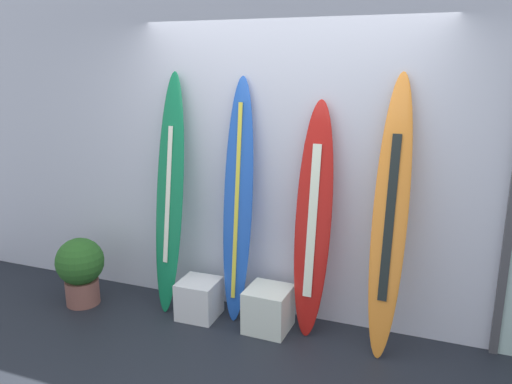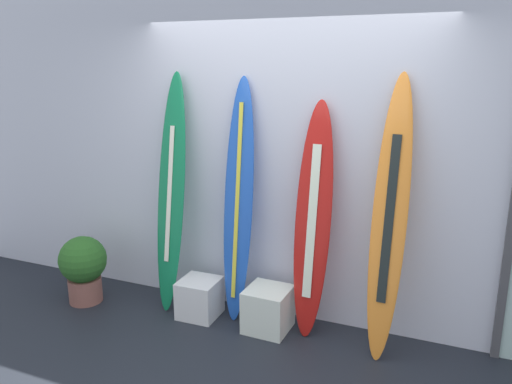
{
  "view_description": "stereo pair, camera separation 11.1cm",
  "coord_description": "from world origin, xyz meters",
  "px_view_note": "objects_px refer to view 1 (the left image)",
  "views": [
    {
      "loc": [
        1.24,
        -2.68,
        2.17
      ],
      "look_at": [
        -0.16,
        0.95,
        1.16
      ],
      "focal_mm": 35.19,
      "sensor_mm": 36.0,
      "label": 1
    },
    {
      "loc": [
        1.34,
        -2.64,
        2.17
      ],
      "look_at": [
        -0.16,
        0.95,
        1.16
      ],
      "focal_mm": 35.19,
      "sensor_mm": 36.0,
      "label": 2
    }
  ],
  "objects_px": {
    "surfboard_sunset": "(390,220)",
    "potted_plant": "(80,268)",
    "surfboard_emerald": "(170,195)",
    "surfboard_crimson": "(313,221)",
    "surfboard_cobalt": "(238,204)",
    "display_block_center": "(199,299)",
    "display_block_left": "(268,309)"
  },
  "relations": [
    {
      "from": "surfboard_cobalt",
      "to": "display_block_center",
      "type": "bearing_deg",
      "value": -153.58
    },
    {
      "from": "surfboard_sunset",
      "to": "potted_plant",
      "type": "xyz_separation_m",
      "value": [
        -2.67,
        -0.26,
        -0.69
      ]
    },
    {
      "from": "surfboard_emerald",
      "to": "potted_plant",
      "type": "height_order",
      "value": "surfboard_emerald"
    },
    {
      "from": "surfboard_sunset",
      "to": "display_block_center",
      "type": "xyz_separation_m",
      "value": [
        -1.56,
        -0.09,
        -0.87
      ]
    },
    {
      "from": "surfboard_emerald",
      "to": "surfboard_sunset",
      "type": "xyz_separation_m",
      "value": [
        1.87,
        -0.02,
        -0.01
      ]
    },
    {
      "from": "surfboard_sunset",
      "to": "surfboard_crimson",
      "type": "bearing_deg",
      "value": 175.18
    },
    {
      "from": "display_block_left",
      "to": "display_block_center",
      "type": "relative_size",
      "value": 1.08
    },
    {
      "from": "surfboard_cobalt",
      "to": "potted_plant",
      "type": "xyz_separation_m",
      "value": [
        -1.43,
        -0.33,
        -0.66
      ]
    },
    {
      "from": "surfboard_cobalt",
      "to": "display_block_center",
      "type": "xyz_separation_m",
      "value": [
        -0.31,
        -0.15,
        -0.85
      ]
    },
    {
      "from": "surfboard_sunset",
      "to": "potted_plant",
      "type": "distance_m",
      "value": 2.77
    },
    {
      "from": "surfboard_emerald",
      "to": "display_block_center",
      "type": "distance_m",
      "value": 0.94
    },
    {
      "from": "surfboard_emerald",
      "to": "surfboard_crimson",
      "type": "bearing_deg",
      "value": 1.47
    },
    {
      "from": "surfboard_crimson",
      "to": "potted_plant",
      "type": "height_order",
      "value": "surfboard_crimson"
    },
    {
      "from": "surfboard_cobalt",
      "to": "display_block_left",
      "type": "xyz_separation_m",
      "value": [
        0.33,
        -0.14,
        -0.84
      ]
    },
    {
      "from": "surfboard_cobalt",
      "to": "surfboard_crimson",
      "type": "relative_size",
      "value": 1.09
    },
    {
      "from": "display_block_center",
      "to": "potted_plant",
      "type": "bearing_deg",
      "value": -171.3
    },
    {
      "from": "surfboard_emerald",
      "to": "potted_plant",
      "type": "distance_m",
      "value": 1.1
    },
    {
      "from": "surfboard_emerald",
      "to": "surfboard_cobalt",
      "type": "distance_m",
      "value": 0.63
    },
    {
      "from": "surfboard_cobalt",
      "to": "display_block_left",
      "type": "bearing_deg",
      "value": -23.6
    },
    {
      "from": "surfboard_cobalt",
      "to": "display_block_left",
      "type": "relative_size",
      "value": 5.68
    },
    {
      "from": "display_block_left",
      "to": "potted_plant",
      "type": "bearing_deg",
      "value": -174.07
    },
    {
      "from": "surfboard_cobalt",
      "to": "potted_plant",
      "type": "relative_size",
      "value": 3.28
    },
    {
      "from": "surfboard_cobalt",
      "to": "display_block_center",
      "type": "relative_size",
      "value": 6.12
    },
    {
      "from": "display_block_center",
      "to": "potted_plant",
      "type": "relative_size",
      "value": 0.54
    },
    {
      "from": "surfboard_emerald",
      "to": "surfboard_cobalt",
      "type": "height_order",
      "value": "surfboard_emerald"
    },
    {
      "from": "surfboard_emerald",
      "to": "display_block_left",
      "type": "height_order",
      "value": "surfboard_emerald"
    },
    {
      "from": "surfboard_cobalt",
      "to": "surfboard_sunset",
      "type": "xyz_separation_m",
      "value": [
        1.25,
        -0.07,
        0.02
      ]
    },
    {
      "from": "surfboard_sunset",
      "to": "potted_plant",
      "type": "relative_size",
      "value": 3.35
    },
    {
      "from": "display_block_left",
      "to": "surfboard_emerald",
      "type": "bearing_deg",
      "value": 174.52
    },
    {
      "from": "surfboard_cobalt",
      "to": "surfboard_sunset",
      "type": "distance_m",
      "value": 1.25
    },
    {
      "from": "surfboard_emerald",
      "to": "surfboard_cobalt",
      "type": "xyz_separation_m",
      "value": [
        0.62,
        0.05,
        -0.03
      ]
    },
    {
      "from": "surfboard_emerald",
      "to": "display_block_left",
      "type": "xyz_separation_m",
      "value": [
        0.95,
        -0.09,
        -0.87
      ]
    }
  ]
}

